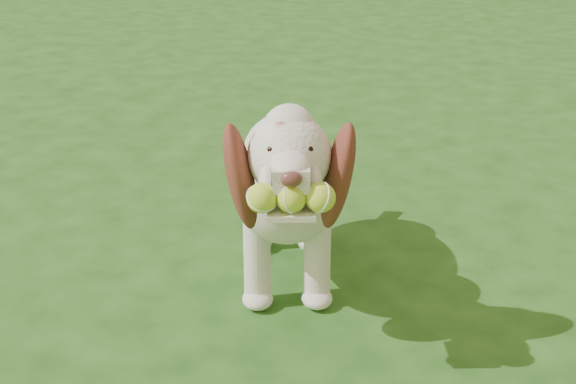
% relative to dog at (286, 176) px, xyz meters
% --- Properties ---
extents(ground, '(80.00, 80.00, 0.00)m').
position_rel_dog_xyz_m(ground, '(0.33, 0.45, -0.45)').
color(ground, '#1C4313').
rests_on(ground, ground).
extents(dog, '(0.74, 1.26, 0.84)m').
position_rel_dog_xyz_m(dog, '(0.00, 0.00, 0.00)').
color(dog, silver).
rests_on(dog, ground).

